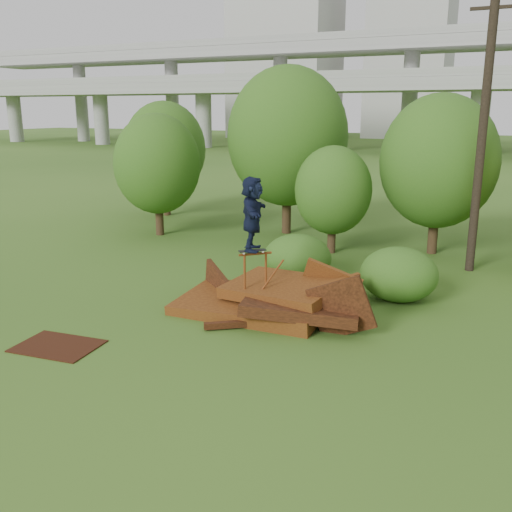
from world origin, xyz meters
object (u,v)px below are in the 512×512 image
at_px(flat_plate, 58,346).
at_px(utility_pole, 482,132).
at_px(skater, 252,214).
at_px(scrap_pile, 271,301).

xyz_separation_m(flat_plate, utility_pole, (7.93, 10.77, 4.54)).
height_order(skater, utility_pole, utility_pole).
distance_m(scrap_pile, flat_plate, 5.39).
bearing_deg(skater, utility_pole, -54.16).
distance_m(skater, utility_pole, 8.68).
bearing_deg(utility_pole, scrap_pile, -122.80).
height_order(flat_plate, utility_pole, utility_pole).
xyz_separation_m(skater, utility_pole, (4.78, 7.00, 1.84)).
xyz_separation_m(scrap_pile, skater, (-0.43, -0.25, 2.34)).
relative_size(flat_plate, utility_pole, 0.21).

